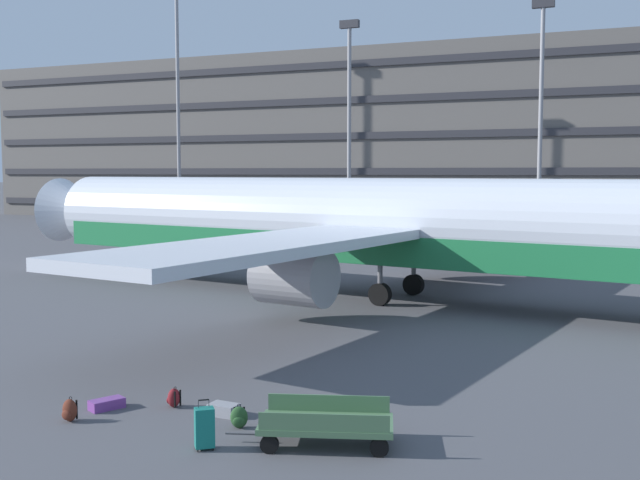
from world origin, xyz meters
The scene contains 13 objects.
ground_plane centered at (0.00, 0.00, 0.00)m, with size 600.00×600.00×0.00m, color #4C4C51.
terminal_structure centered at (0.00, 53.99, 8.98)m, with size 133.73×21.08×17.96m.
airliner centered at (-2.32, 0.31, 3.06)m, with size 40.10×32.62×10.60m.
light_mast_far_left centered at (-35.88, 36.29, 14.11)m, with size 1.80×0.50×24.76m.
light_mast_left centered at (-17.44, 36.29, 11.15)m, with size 1.80×0.50×19.02m.
light_mast_center_left centered at (-0.44, 36.29, 11.37)m, with size 1.80×0.50×19.44m.
suitcase_black centered at (0.49, -18.09, 0.43)m, with size 0.45×0.44×0.97m.
suitcase_large centered at (-0.25, -16.11, 0.13)m, with size 0.69×0.46×0.25m.
suitcase_silver centered at (-2.90, -16.76, 0.11)m, with size 0.67×0.84×0.23m.
backpack_upright centered at (-1.59, -16.05, 0.21)m, with size 0.35×0.35×0.49m.
backpack_scuffed centered at (0.49, -16.74, 0.22)m, with size 0.41×0.34×0.51m.
backpack_orange centered at (-3.06, -17.79, 0.24)m, with size 0.34×0.29×0.54m.
baggage_cart centered at (2.54, -16.95, 0.43)m, with size 3.35×2.05×0.82m.
Camera 1 is at (8.24, -30.58, 5.33)m, focal length 43.57 mm.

